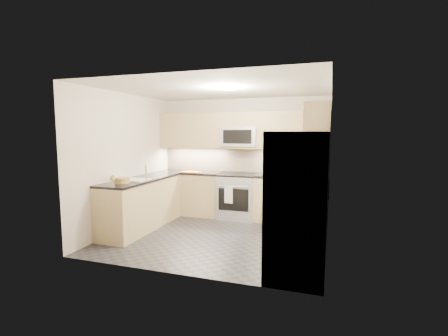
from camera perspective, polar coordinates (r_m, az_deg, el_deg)
floor at (r=5.75m, az=-1.12°, el=-11.85°), size 3.60×3.20×0.00m
ceiling at (r=5.50m, az=-1.18°, el=13.72°), size 3.60×3.20×0.02m
wall_back at (r=7.01m, az=3.22°, el=1.88°), size 3.60×0.02×2.50m
wall_front at (r=4.02m, az=-8.77°, el=-1.49°), size 3.60×0.02×2.50m
wall_left at (r=6.32m, az=-16.74°, el=1.14°), size 0.02×3.20×2.50m
wall_right at (r=5.17m, az=18.00°, el=0.00°), size 0.02×3.20×2.50m
base_cab_back_left at (r=7.20m, az=-5.89°, el=-4.45°), size 1.42×0.60×0.90m
base_cab_back_right at (r=6.62m, az=11.67°, el=-5.49°), size 1.42×0.60×0.90m
base_cab_right at (r=5.47m, az=14.55°, el=-8.07°), size 0.60×1.70×0.90m
base_cab_peninsula at (r=6.27m, az=-14.25°, el=-6.23°), size 0.60×2.00×0.90m
countertop_back_left at (r=7.13m, az=-5.93°, el=-0.73°), size 1.42×0.63×0.04m
countertop_back_right at (r=6.55m, az=11.76°, el=-1.46°), size 1.42×0.63×0.04m
countertop_right at (r=5.38m, az=14.69°, el=-3.21°), size 0.63×1.70×0.04m
countertop_peninsula at (r=6.19m, az=-14.37°, el=-1.98°), size 0.63×2.00×0.04m
upper_cab_back at (r=6.82m, az=2.86°, el=6.60°), size 3.60×0.35×0.75m
upper_cab_right at (r=5.42m, az=16.37°, el=6.42°), size 0.35×1.95×0.75m
backsplash_back at (r=7.01m, az=3.20°, el=1.43°), size 3.60×0.01×0.51m
backsplash_right at (r=5.63m, az=17.96°, el=-0.07°), size 0.01×2.30×0.51m
gas_range at (r=6.81m, az=2.46°, el=-5.01°), size 0.76×0.65×0.91m
range_cooktop at (r=6.73m, az=2.48°, el=-1.16°), size 0.76×0.65×0.03m
oven_door_glass at (r=6.50m, az=1.66°, el=-5.59°), size 0.62×0.02×0.45m
oven_handle at (r=6.43m, az=1.61°, el=-3.27°), size 0.60×0.02×0.02m
microwave at (r=6.80m, az=2.80°, el=5.54°), size 0.76×0.40×0.40m
microwave_door at (r=6.60m, az=2.32°, el=5.52°), size 0.60×0.01×0.28m
refrigerator at (r=4.11m, az=12.80°, el=-6.36°), size 0.70×0.90×1.80m
fridge_handle_left at (r=3.98m, az=7.22°, el=-5.95°), size 0.02×0.02×1.20m
fridge_handle_right at (r=4.32m, az=8.15°, el=-4.97°), size 0.02×0.02×1.20m
sink_basin at (r=5.99m, az=-15.65°, el=-2.67°), size 0.52×0.38×0.16m
faucet at (r=5.82m, az=-13.58°, el=-0.88°), size 0.03×0.03×0.28m
utensil_bowl at (r=6.38m, az=13.41°, el=-0.72°), size 0.36×0.36×0.18m
cutting_board at (r=6.97m, az=-5.80°, el=-0.67°), size 0.39×0.29×0.01m
fruit_basket at (r=5.72m, az=-17.49°, el=-2.08°), size 0.33×0.33×0.09m
fruit_apple at (r=5.57m, az=-18.97°, el=-1.62°), size 0.08×0.08×0.08m
fruit_pear at (r=5.43m, az=-19.02°, el=-1.82°), size 0.07×0.07×0.07m
dish_towel_check at (r=6.47m, az=0.81°, el=-4.75°), size 0.18×0.04×0.34m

